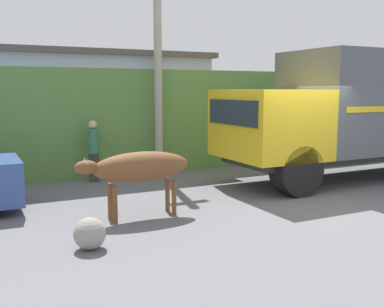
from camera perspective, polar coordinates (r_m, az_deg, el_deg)
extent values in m
plane|color=slate|center=(10.63, 13.39, -5.23)|extent=(60.00, 60.00, 0.00)
cube|color=#568442|center=(16.50, -2.54, 4.94)|extent=(32.00, 6.03, 2.99)
cube|color=#99ADB7|center=(13.75, -11.29, 4.88)|extent=(6.12, 2.40, 3.34)
cube|color=#4C4742|center=(13.76, -11.50, 12.18)|extent=(6.42, 2.70, 0.16)
cube|color=#2D2D2D|center=(12.75, 18.47, -0.13)|extent=(6.36, 1.95, 0.18)
cube|color=gold|center=(11.08, 9.75, 3.75)|extent=(2.07, 2.43, 1.65)
cube|color=#232D38|center=(10.48, 5.10, 5.22)|extent=(0.04, 2.07, 0.58)
cube|color=#4C5156|center=(13.39, 21.91, 6.12)|extent=(4.84, 2.43, 2.63)
cylinder|color=black|center=(10.53, 13.12, -2.10)|extent=(1.17, 0.54, 1.17)
ellipsoid|color=brown|center=(8.52, -6.37, -1.69)|extent=(1.90, 0.58, 0.58)
ellipsoid|color=brown|center=(8.21, -13.32, -1.72)|extent=(0.43, 0.25, 0.25)
cone|color=#B7AD93|center=(8.10, -13.19, -0.96)|extent=(0.06, 0.06, 0.11)
cone|color=#B7AD93|center=(8.29, -13.50, -0.76)|extent=(0.06, 0.06, 0.11)
cylinder|color=brown|center=(8.33, -9.75, -6.43)|extent=(0.09, 0.09, 0.68)
cylinder|color=brown|center=(8.62, -10.36, -5.94)|extent=(0.09, 0.09, 0.68)
cylinder|color=brown|center=(8.72, -2.29, -5.65)|extent=(0.09, 0.09, 0.68)
cylinder|color=brown|center=(9.00, -3.13, -5.21)|extent=(0.09, 0.09, 0.68)
cube|color=#38332D|center=(12.09, -12.35, -1.76)|extent=(0.29, 0.25, 0.75)
cylinder|color=#33724C|center=(11.99, -12.45, 1.55)|extent=(0.38, 0.38, 0.65)
sphere|color=#DBB28E|center=(11.95, -12.51, 3.62)|extent=(0.22, 0.22, 0.22)
cylinder|color=#9E998E|center=(12.61, -4.34, 11.13)|extent=(0.22, 0.22, 6.16)
sphere|color=gray|center=(7.10, -12.85, -9.89)|extent=(0.49, 0.49, 0.49)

